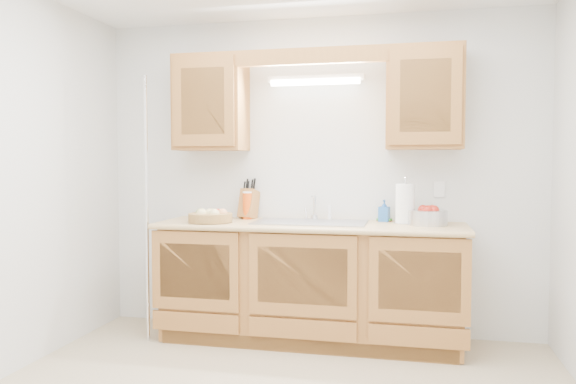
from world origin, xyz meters
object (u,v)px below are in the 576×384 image
(paper_towel, at_px, (405,204))
(apple_bowl, at_px, (428,216))
(knife_block, at_px, (249,204))
(fruit_basket, at_px, (211,216))

(paper_towel, height_order, apple_bowl, paper_towel)
(paper_towel, bearing_deg, knife_block, 172.93)
(fruit_basket, height_order, knife_block, knife_block)
(knife_block, height_order, apple_bowl, knife_block)
(knife_block, height_order, paper_towel, paper_towel)
(knife_block, bearing_deg, paper_towel, 4.54)
(fruit_basket, distance_m, knife_block, 0.41)
(fruit_basket, xyz_separation_m, knife_block, (0.20, 0.36, 0.08))
(fruit_basket, bearing_deg, paper_towel, 8.04)
(paper_towel, relative_size, apple_bowl, 0.94)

